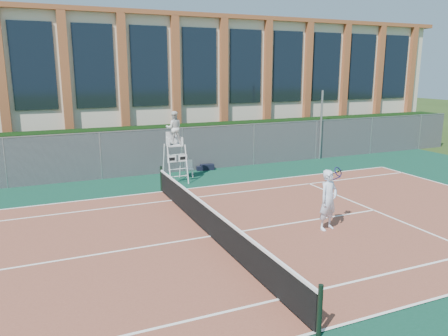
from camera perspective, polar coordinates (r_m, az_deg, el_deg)
name	(u,v)px	position (r m, az deg, el deg)	size (l,w,h in m)	color
ground	(211,237)	(13.60, -1.73, -9.02)	(120.00, 120.00, 0.00)	#233814
apron	(200,227)	(14.47, -3.21, -7.64)	(36.00, 20.00, 0.01)	#0D3A28
tennis_court	(211,237)	(13.59, -1.73, -8.94)	(23.77, 10.97, 0.02)	brown
tennis_net	(211,221)	(13.41, -1.75, -6.89)	(0.10, 11.30, 1.10)	black
fence	(143,153)	(21.43, -10.51, 1.93)	(40.00, 0.06, 2.20)	#595E60
hedge	(138,149)	(22.58, -11.20, 2.45)	(40.00, 1.40, 2.20)	black
building	(109,83)	(30.07, -14.79, 10.63)	(45.00, 10.60, 8.22)	beige
steel_pole	(321,125)	(25.46, 12.55, 5.48)	(0.12, 0.12, 3.91)	#9EA0A5
umpire_chair	(174,130)	(19.81, -6.55, 4.96)	(0.91, 1.40, 3.27)	white
plastic_chair	(189,167)	(20.97, -4.62, 0.15)	(0.43, 0.43, 0.81)	silver
sports_bag_near	(207,167)	(22.35, -2.22, 0.12)	(0.70, 0.28, 0.30)	black
sports_bag_far	(202,168)	(22.26, -2.91, -0.05)	(0.54, 0.23, 0.21)	black
tennis_player	(328,200)	(14.24, 13.48, -4.06)	(1.11, 0.79, 1.95)	white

